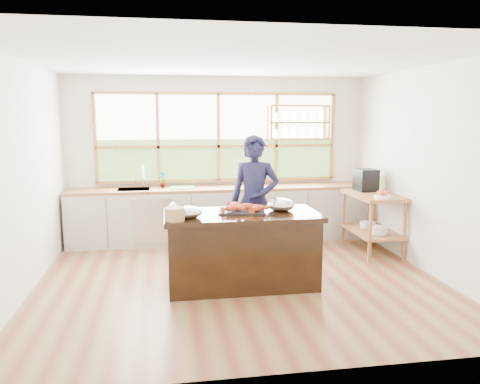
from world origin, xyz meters
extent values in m
plane|color=olive|center=(0.00, 0.00, 0.00)|extent=(5.00, 5.00, 0.00)
cube|color=silver|center=(0.00, 2.25, 1.35)|extent=(5.00, 0.02, 2.70)
cube|color=silver|center=(0.00, -2.25, 1.35)|extent=(5.00, 0.02, 2.70)
cube|color=silver|center=(-2.50, 0.00, 1.35)|extent=(0.02, 4.50, 2.70)
cube|color=silver|center=(2.50, 0.00, 1.35)|extent=(0.02, 4.50, 2.70)
cube|color=silver|center=(0.00, 0.00, 2.70)|extent=(5.00, 4.50, 0.02)
cube|color=#B77D49|center=(0.00, 2.22, 1.70)|extent=(4.05, 0.06, 1.50)
cube|color=silver|center=(0.00, 2.24, 2.05)|extent=(3.98, 0.01, 0.75)
cube|color=#325620|center=(0.00, 2.24, 1.32)|extent=(3.98, 0.01, 0.70)
cube|color=#B77D49|center=(1.35, 2.11, 2.23)|extent=(1.00, 0.28, 0.03)
cube|color=#B77D49|center=(1.35, 2.11, 1.95)|extent=(1.00, 0.28, 0.03)
cube|color=#B77D49|center=(1.35, 2.11, 1.67)|extent=(1.00, 0.28, 0.03)
cube|color=#B77D49|center=(0.85, 2.11, 1.95)|extent=(0.03, 0.28, 0.55)
cube|color=#B77D49|center=(1.85, 2.11, 1.95)|extent=(0.03, 0.28, 0.55)
cube|color=beige|center=(0.00, 1.94, 0.42)|extent=(4.90, 0.62, 0.85)
cube|color=silver|center=(-1.10, 1.62, 0.43)|extent=(0.60, 0.01, 0.72)
cube|color=#A45632|center=(0.00, 1.94, 0.88)|extent=(4.90, 0.62, 0.05)
cube|color=silver|center=(-1.40, 1.94, 0.82)|extent=(0.50, 0.42, 0.16)
cube|color=#A45632|center=(2.45, 0.40, 0.45)|extent=(0.04, 0.04, 0.90)
cube|color=#A45632|center=(2.45, 1.40, 0.45)|extent=(0.04, 0.04, 0.90)
cube|color=#A45632|center=(1.93, 0.40, 0.45)|extent=(0.04, 0.04, 0.90)
cube|color=#A45632|center=(1.93, 1.40, 0.45)|extent=(0.04, 0.04, 0.90)
cube|color=#A45632|center=(2.19, 0.90, 0.32)|extent=(0.62, 1.10, 0.03)
cube|color=#A45632|center=(2.19, 0.90, 0.88)|extent=(0.62, 1.10, 0.05)
cylinder|color=white|center=(2.19, 0.65, 0.39)|extent=(0.24, 0.24, 0.11)
cylinder|color=white|center=(2.19, 1.05, 0.38)|extent=(0.24, 0.24, 0.09)
cube|color=black|center=(0.00, -0.20, 0.42)|extent=(1.77, 0.82, 0.84)
cube|color=black|center=(0.00, -0.20, 0.87)|extent=(1.85, 0.90, 0.06)
imported|color=#151533|center=(0.29, 0.48, 0.90)|extent=(0.76, 0.61, 1.80)
imported|color=slate|center=(-0.95, 2.00, 1.04)|extent=(0.15, 0.10, 0.27)
cube|color=#53C83C|center=(-0.63, 1.94, 0.91)|extent=(0.41, 0.31, 0.01)
cube|color=black|center=(2.19, 1.19, 1.07)|extent=(0.32, 0.34, 0.34)
cylinder|color=#9BAC59|center=(2.24, 0.73, 1.04)|extent=(0.08, 0.08, 0.29)
cylinder|color=white|center=(2.14, 0.50, 0.93)|extent=(0.23, 0.23, 0.05)
sphere|color=#C74624|center=(2.19, 0.50, 0.97)|extent=(0.07, 0.07, 0.07)
sphere|color=#C74624|center=(2.16, 0.55, 0.97)|extent=(0.07, 0.07, 0.07)
sphere|color=#C74624|center=(2.10, 0.53, 0.97)|extent=(0.07, 0.07, 0.07)
sphere|color=#C74624|center=(2.10, 0.47, 0.97)|extent=(0.07, 0.07, 0.07)
sphere|color=#C74624|center=(2.16, 0.45, 0.97)|extent=(0.07, 0.07, 0.07)
cube|color=black|center=(0.01, -0.13, 0.91)|extent=(0.60, 0.48, 0.02)
ellipsoid|color=red|center=(-0.11, -0.18, 0.96)|extent=(0.23, 0.15, 0.08)
ellipsoid|color=red|center=(0.09, -0.11, 0.96)|extent=(0.23, 0.14, 0.08)
ellipsoid|color=red|center=(0.19, -0.23, 0.96)|extent=(0.21, 0.21, 0.08)
ellipsoid|color=red|center=(-0.04, -0.01, 0.96)|extent=(0.18, 0.23, 0.08)
ellipsoid|color=silver|center=(-0.63, -0.36, 0.96)|extent=(0.29, 0.29, 0.14)
ellipsoid|color=silver|center=(0.50, -0.13, 0.97)|extent=(0.34, 0.34, 0.16)
cylinder|color=silver|center=(0.34, -0.40, 0.90)|extent=(0.06, 0.06, 0.01)
cylinder|color=silver|center=(0.34, -0.40, 0.97)|extent=(0.01, 0.01, 0.13)
ellipsoid|color=silver|center=(0.34, -0.40, 1.07)|extent=(0.08, 0.08, 0.10)
cylinder|color=#A57D46|center=(-0.80, -0.48, 0.97)|extent=(0.23, 0.23, 0.14)
cylinder|color=silver|center=(-0.83, 0.10, 0.94)|extent=(0.12, 0.31, 0.08)
camera|label=1|loc=(-0.89, -5.62, 2.04)|focal=35.00mm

